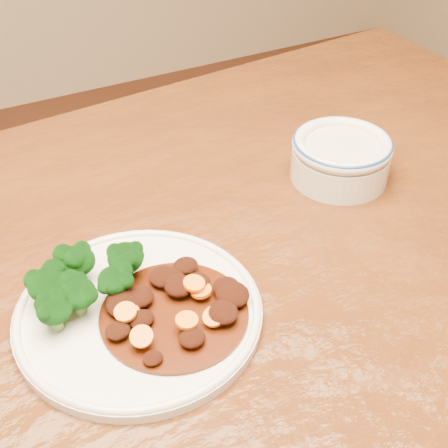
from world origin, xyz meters
name	(u,v)px	position (x,y,z in m)	size (l,w,h in m)	color
dining_table	(169,337)	(0.00, 0.00, 0.67)	(1.57, 1.03, 0.75)	#4C280D
dinner_plate	(139,312)	(-0.04, -0.03, 0.76)	(0.27, 0.27, 0.02)	silver
broccoli_florets	(82,280)	(-0.09, 0.02, 0.79)	(0.13, 0.10, 0.05)	#628645
mince_stew	(172,302)	(-0.01, -0.04, 0.77)	(0.16, 0.16, 0.03)	#3F1706
dip_bowl	(341,156)	(0.31, 0.10, 0.78)	(0.14, 0.14, 0.06)	beige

